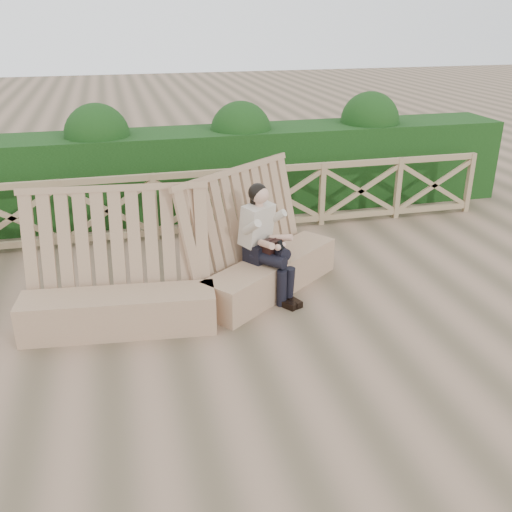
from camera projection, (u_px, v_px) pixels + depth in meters
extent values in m
plane|color=brown|center=(248.00, 345.00, 6.42)|extent=(60.00, 60.00, 0.00)
cube|color=#997457|center=(119.00, 312.00, 6.62)|extent=(2.26, 0.74, 0.48)
cube|color=#997457|center=(116.00, 258.00, 6.63)|extent=(2.26, 0.69, 1.59)
cube|color=#997457|center=(272.00, 275.00, 7.55)|extent=(2.08, 1.73, 0.48)
cube|color=#997457|center=(256.00, 230.00, 7.48)|extent=(2.05, 1.69, 1.59)
cube|color=black|center=(260.00, 251.00, 7.38)|extent=(0.47, 0.44, 0.23)
cube|color=#C1B39F|center=(257.00, 224.00, 7.27)|extent=(0.52, 0.49, 0.55)
sphere|color=tan|center=(260.00, 195.00, 7.08)|extent=(0.31, 0.31, 0.22)
sphere|color=black|center=(258.00, 193.00, 7.09)|extent=(0.34, 0.34, 0.24)
cylinder|color=black|center=(268.00, 259.00, 7.19)|extent=(0.41, 0.49, 0.16)
cylinder|color=black|center=(275.00, 249.00, 7.29)|extent=(0.41, 0.49, 0.17)
cylinder|color=black|center=(282.00, 288.00, 7.18)|extent=(0.18, 0.18, 0.48)
cylinder|color=black|center=(289.00, 286.00, 7.25)|extent=(0.18, 0.18, 0.48)
cube|color=black|center=(287.00, 305.00, 7.20)|extent=(0.22, 0.26, 0.08)
cube|color=black|center=(294.00, 302.00, 7.26)|extent=(0.22, 0.26, 0.08)
cube|color=black|center=(272.00, 247.00, 7.24)|extent=(0.32, 0.29, 0.19)
cube|color=black|center=(282.00, 246.00, 7.10)|extent=(0.11, 0.12, 0.13)
cube|color=#957C56|center=(197.00, 174.00, 9.11)|extent=(10.10, 0.07, 0.10)
cube|color=#957C56|center=(199.00, 228.00, 9.48)|extent=(10.10, 0.07, 0.10)
cube|color=black|center=(187.00, 173.00, 10.30)|extent=(12.00, 1.20, 1.50)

